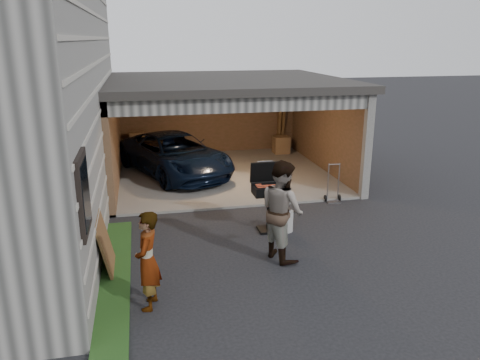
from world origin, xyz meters
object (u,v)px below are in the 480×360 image
at_px(propane_tank, 286,221).
at_px(bbq_grill, 268,192).
at_px(woman, 148,261).
at_px(plywood_panel, 105,244).
at_px(man, 282,210).
at_px(minivan, 175,156).
at_px(hand_truck, 333,195).

bearing_deg(propane_tank, bbq_grill, 160.97).
xyz_separation_m(woman, plywood_panel, (-0.71, 1.33, -0.26)).
height_order(woman, bbq_grill, woman).
bearing_deg(woman, propane_tank, 142.42).
relative_size(woman, plywood_panel, 1.48).
bearing_deg(man, minivan, -3.55).
relative_size(minivan, man, 2.33).
relative_size(plywood_panel, hand_truck, 1.06).
relative_size(woman, bbq_grill, 1.06).
height_order(propane_tank, hand_truck, hand_truck).
relative_size(propane_tank, plywood_panel, 0.44).
xyz_separation_m(man, propane_tank, (0.47, 1.18, -0.72)).
height_order(minivan, man, man).
bearing_deg(woman, hand_truck, 143.40).
bearing_deg(propane_tank, plywood_panel, -163.60).
xyz_separation_m(woman, man, (2.49, 1.23, 0.17)).
bearing_deg(man, woman, 98.38).
height_order(man, propane_tank, man).
relative_size(man, propane_tank, 4.13).
distance_m(plywood_panel, hand_truck, 6.04).
bearing_deg(hand_truck, minivan, 144.49).
xyz_separation_m(propane_tank, plywood_panel, (-3.67, -1.08, 0.29)).
xyz_separation_m(minivan, bbq_grill, (1.62, -4.60, 0.26)).
xyz_separation_m(propane_tank, hand_truck, (1.75, 1.56, -0.04)).
bearing_deg(minivan, hand_truck, -62.67).
bearing_deg(man, plywood_panel, 70.30).
xyz_separation_m(bbq_grill, propane_tank, (0.37, -0.13, -0.65)).
height_order(woman, hand_truck, woman).
relative_size(woman, man, 0.82).
relative_size(minivan, plywood_panel, 4.19).
bearing_deg(woman, minivan, -174.46).
xyz_separation_m(bbq_grill, hand_truck, (2.12, 1.43, -0.68)).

